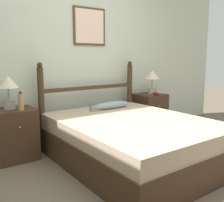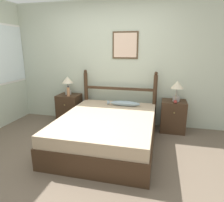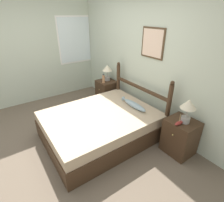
{
  "view_description": "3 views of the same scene",
  "coord_description": "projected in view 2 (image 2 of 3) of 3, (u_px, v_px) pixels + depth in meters",
  "views": [
    {
      "loc": [
        -1.69,
        -1.69,
        1.22
      ],
      "look_at": [
        0.17,
        0.89,
        0.69
      ],
      "focal_mm": 42.0,
      "sensor_mm": 36.0,
      "label": 1
    },
    {
      "loc": [
        1.07,
        -2.45,
        1.62
      ],
      "look_at": [
        0.24,
        0.96,
        0.68
      ],
      "focal_mm": 32.0,
      "sensor_mm": 36.0,
      "label": 2
    },
    {
      "loc": [
        2.61,
        -0.81,
        2.16
      ],
      "look_at": [
        0.16,
        0.91,
        0.64
      ],
      "focal_mm": 28.0,
      "sensor_mm": 36.0,
      "label": 3
    }
  ],
  "objects": [
    {
      "name": "ground_plane",
      "position": [
        81.0,
        160.0,
        2.97
      ],
      "size": [
        16.0,
        16.0,
        0.0
      ],
      "primitive_type": "plane",
      "color": "brown"
    },
    {
      "name": "bed",
      "position": [
        107.0,
        131.0,
        3.4
      ],
      "size": [
        1.55,
        2.0,
        0.51
      ],
      "color": "#3D2819",
      "rests_on": "ground_plane"
    },
    {
      "name": "table_lamp_left",
      "position": [
        68.0,
        82.0,
        4.35
      ],
      "size": [
        0.24,
        0.24,
        0.4
      ],
      "color": "gray",
      "rests_on": "nightstand_left"
    },
    {
      "name": "wall_back",
      "position": [
        110.0,
        64.0,
        4.26
      ],
      "size": [
        6.4,
        0.08,
        2.55
      ],
      "color": "beige",
      "rests_on": "ground_plane"
    },
    {
      "name": "fish_pillow",
      "position": [
        124.0,
        103.0,
        3.91
      ],
      "size": [
        0.65,
        0.13,
        0.1
      ],
      "color": "#8499A3",
      "rests_on": "bed"
    },
    {
      "name": "headboard",
      "position": [
        119.0,
        96.0,
        4.2
      ],
      "size": [
        1.55,
        0.08,
        1.16
      ],
      "color": "#3D2819",
      "rests_on": "ground_plane"
    },
    {
      "name": "nightstand_left",
      "position": [
        69.0,
        108.0,
        4.45
      ],
      "size": [
        0.47,
        0.45,
        0.62
      ],
      "color": "#3D2819",
      "rests_on": "ground_plane"
    },
    {
      "name": "table_lamp_right",
      "position": [
        177.0,
        87.0,
        3.78
      ],
      "size": [
        0.24,
        0.24,
        0.4
      ],
      "color": "gray",
      "rests_on": "nightstand_right"
    },
    {
      "name": "bottle",
      "position": [
        68.0,
        91.0,
        4.22
      ],
      "size": [
        0.06,
        0.06,
        0.23
      ],
      "color": "tan",
      "rests_on": "nightstand_left"
    },
    {
      "name": "nightstand_right",
      "position": [
        173.0,
        116.0,
        3.94
      ],
      "size": [
        0.47,
        0.45,
        0.62
      ],
      "color": "#3D2819",
      "rests_on": "ground_plane"
    },
    {
      "name": "model_boat",
      "position": [
        175.0,
        101.0,
        3.73
      ],
      "size": [
        0.06,
        0.18,
        0.18
      ],
      "color": "maroon",
      "rests_on": "nightstand_right"
    }
  ]
}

